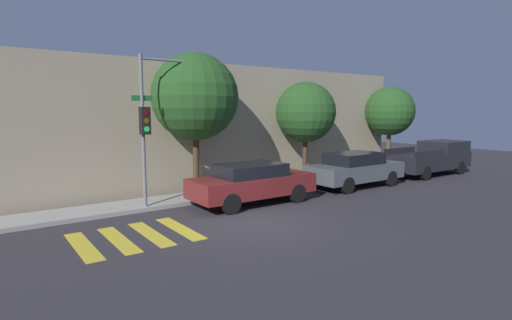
# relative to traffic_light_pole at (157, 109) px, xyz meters

# --- Properties ---
(ground_plane) EXTENTS (60.00, 60.00, 0.00)m
(ground_plane) POSITION_rel_traffic_light_pole_xyz_m (1.52, -3.37, -3.44)
(ground_plane) COLOR #2D2B30
(sidewalk) EXTENTS (26.00, 1.60, 0.14)m
(sidewalk) POSITION_rel_traffic_light_pole_xyz_m (1.52, 0.63, -3.37)
(sidewalk) COLOR gray
(sidewalk) RESTS_ON ground
(building_row) EXTENTS (26.00, 6.00, 5.35)m
(building_row) POSITION_rel_traffic_light_pole_xyz_m (1.52, 4.83, -0.77)
(building_row) COLOR gray
(building_row) RESTS_ON ground
(crosswalk) EXTENTS (3.08, 2.60, 0.00)m
(crosswalk) POSITION_rel_traffic_light_pole_xyz_m (-1.76, -2.57, -3.44)
(crosswalk) COLOR gold
(crosswalk) RESTS_ON ground
(traffic_light_pole) EXTENTS (2.50, 0.56, 5.23)m
(traffic_light_pole) POSITION_rel_traffic_light_pole_xyz_m (0.00, 0.00, 0.00)
(traffic_light_pole) COLOR slate
(traffic_light_pole) RESTS_ON ground
(sedan_near_corner) EXTENTS (4.65, 1.83, 1.48)m
(sedan_near_corner) POSITION_rel_traffic_light_pole_xyz_m (3.02, -1.27, -2.65)
(sedan_near_corner) COLOR maroon
(sedan_near_corner) RESTS_ON ground
(sedan_middle) EXTENTS (4.63, 1.86, 1.54)m
(sedan_middle) POSITION_rel_traffic_light_pole_xyz_m (8.60, -1.27, -2.63)
(sedan_middle) COLOR #4C5156
(sedan_middle) RESTS_ON ground
(pickup_truck) EXTENTS (5.23, 1.95, 1.75)m
(pickup_truck) POSITION_rel_traffic_light_pole_xyz_m (14.67, -1.27, -2.54)
(pickup_truck) COLOR black
(pickup_truck) RESTS_ON ground
(tree_near_corner) EXTENTS (3.32, 3.32, 5.56)m
(tree_near_corner) POSITION_rel_traffic_light_pole_xyz_m (1.87, 0.86, 0.44)
(tree_near_corner) COLOR #42301E
(tree_near_corner) RESTS_ON ground
(tree_midblock) EXTENTS (2.80, 2.80, 4.71)m
(tree_midblock) POSITION_rel_traffic_light_pole_xyz_m (7.56, 0.86, -0.15)
(tree_midblock) COLOR #42301E
(tree_midblock) RESTS_ON ground
(tree_far_end) EXTENTS (2.70, 2.70, 4.71)m
(tree_far_end) POSITION_rel_traffic_light_pole_xyz_m (13.87, 0.86, -0.10)
(tree_far_end) COLOR brown
(tree_far_end) RESTS_ON ground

